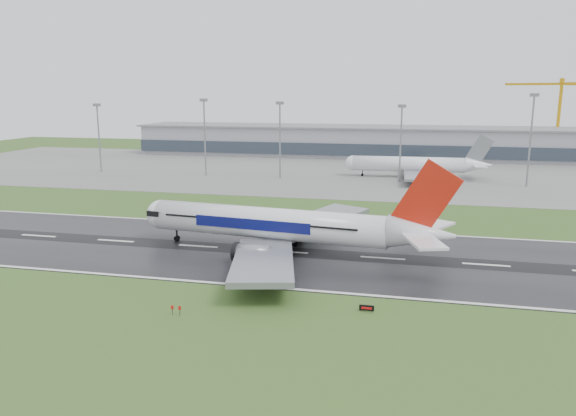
# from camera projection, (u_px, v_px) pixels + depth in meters

# --- Properties ---
(ground) EXTENTS (520.00, 520.00, 0.00)m
(ground) POSITION_uv_depth(u_px,v_px,m) (287.00, 252.00, 116.77)
(ground) COLOR #30501D
(ground) RESTS_ON ground
(runway) EXTENTS (400.00, 45.00, 0.10)m
(runway) POSITION_uv_depth(u_px,v_px,m) (287.00, 252.00, 116.76)
(runway) COLOR black
(runway) RESTS_ON ground
(apron) EXTENTS (400.00, 130.00, 0.08)m
(apron) POSITION_uv_depth(u_px,v_px,m) (353.00, 171.00, 236.01)
(apron) COLOR slate
(apron) RESTS_ON ground
(terminal) EXTENTS (240.00, 36.00, 15.00)m
(terminal) POSITION_uv_depth(u_px,v_px,m) (366.00, 142.00, 291.72)
(terminal) COLOR gray
(terminal) RESTS_ON ground
(main_airliner) EXTENTS (74.28, 71.45, 19.91)m
(main_airliner) POSITION_uv_depth(u_px,v_px,m) (288.00, 206.00, 114.64)
(main_airliner) COLOR white
(main_airliner) RESTS_ON runway
(parked_airliner) EXTENTS (59.04, 55.22, 16.80)m
(parked_airliner) POSITION_uv_depth(u_px,v_px,m) (415.00, 156.00, 217.43)
(parked_airliner) COLOR white
(parked_airliner) RESTS_ON apron
(tower_crane) EXTENTS (38.11, 18.33, 40.44)m
(tower_crane) POSITION_uv_depth(u_px,v_px,m) (558.00, 118.00, 282.34)
(tower_crane) COLOR #D1920B
(tower_crane) RESTS_ON ground
(runway_sign) EXTENTS (2.30, 0.72, 1.04)m
(runway_sign) POSITION_uv_depth(u_px,v_px,m) (367.00, 308.00, 85.08)
(runway_sign) COLOR black
(runway_sign) RESTS_ON ground
(floodmast_0) EXTENTS (0.64, 0.64, 27.46)m
(floodmast_0) POSITION_uv_depth(u_px,v_px,m) (99.00, 140.00, 232.17)
(floodmast_0) COLOR gray
(floodmast_0) RESTS_ON ground
(floodmast_1) EXTENTS (0.64, 0.64, 29.58)m
(floodmast_1) POSITION_uv_depth(u_px,v_px,m) (205.00, 139.00, 221.61)
(floodmast_1) COLOR gray
(floodmast_1) RESTS_ON ground
(floodmast_2) EXTENTS (0.64, 0.64, 28.55)m
(floodmast_2) POSITION_uv_depth(u_px,v_px,m) (280.00, 142.00, 214.92)
(floodmast_2) COLOR gray
(floodmast_2) RESTS_ON ground
(floodmast_3) EXTENTS (0.64, 0.64, 27.64)m
(floodmast_3) POSITION_uv_depth(u_px,v_px,m) (401.00, 146.00, 204.92)
(floodmast_3) COLOR gray
(floodmast_3) RESTS_ON ground
(floodmast_4) EXTENTS (0.64, 0.64, 31.67)m
(floodmast_4) POSITION_uv_depth(u_px,v_px,m) (530.00, 142.00, 194.70)
(floodmast_4) COLOR gray
(floodmast_4) RESTS_ON ground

